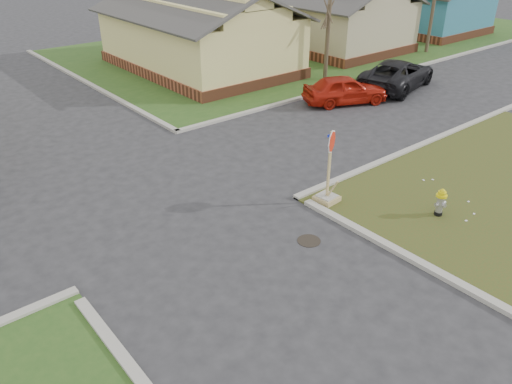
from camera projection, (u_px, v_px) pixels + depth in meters
ground at (233, 263)px, 12.65m from camera, size 120.00×120.00×0.00m
verge_far_right at (323, 38)px, 37.15m from camera, size 37.00×19.00×0.05m
curbs at (140, 191)px, 16.05m from camera, size 80.00×40.00×0.12m
manhole at (309, 241)px, 13.53m from camera, size 0.64×0.64×0.01m
side_house_yellow at (198, 31)px, 28.41m from camera, size 7.60×11.60×4.70m
side_house_tan at (321, 13)px, 33.99m from camera, size 7.60×11.60×4.70m
side_house_teal at (409, 0)px, 39.56m from camera, size 7.60×11.60×4.70m
tree_mid_right at (327, 40)px, 26.37m from camera, size 0.22×0.22×4.20m
tree_far_right at (432, 14)px, 32.02m from camera, size 0.22×0.22×4.76m
fire_hydrant at (441, 201)px, 14.43m from camera, size 0.32×0.32×0.86m
stop_sign at (328, 186)px, 15.14m from camera, size 0.66×0.65×2.34m
red_sedan at (345, 89)px, 23.53m from camera, size 4.29×3.07×1.36m
dark_pickup at (397, 74)px, 25.73m from camera, size 5.71×3.63×1.47m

